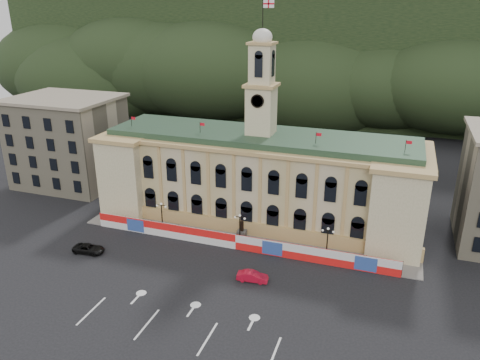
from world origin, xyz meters
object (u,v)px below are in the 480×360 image
(statue, at_px, (242,234))
(lamp_center, at_px, (240,226))
(black_suv, at_px, (89,249))
(red_sedan, at_px, (253,276))

(statue, relative_size, lamp_center, 0.72)
(lamp_center, bearing_deg, black_suv, -153.54)
(lamp_center, relative_size, black_suv, 1.01)
(statue, height_order, lamp_center, lamp_center)
(statue, xyz_separation_m, lamp_center, (0.00, -1.00, 1.89))
(lamp_center, xyz_separation_m, black_suv, (-21.29, -10.60, -2.39))
(statue, height_order, black_suv, statue)
(statue, relative_size, red_sedan, 0.82)
(statue, height_order, red_sedan, statue)
(red_sedan, bearing_deg, lamp_center, 22.22)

